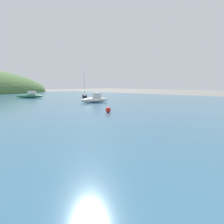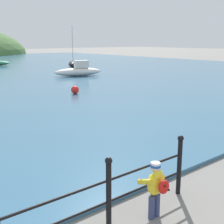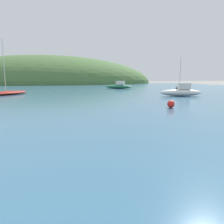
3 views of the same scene
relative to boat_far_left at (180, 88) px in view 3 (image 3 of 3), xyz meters
name	(u,v)px [view 3 (image 3 of 3)]	position (x,y,z in m)	size (l,w,h in m)	color
water	(36,91)	(-18.82, 5.00, -0.40)	(80.00, 60.00, 0.10)	#386684
far_hillside	(48,84)	(-18.82, 40.22, -0.45)	(61.77, 33.97, 16.13)	#476B38
boat_far_left	(180,88)	(0.00, 0.00, 0.00)	(2.80, 3.21, 4.35)	black
boat_twin_mast	(8,93)	(-20.85, -2.02, -0.13)	(4.13, 4.63, 5.58)	maroon
boat_far_right	(181,92)	(-4.35, -7.57, 0.05)	(4.12, 2.07, 1.25)	silver
boat_nearest_quay	(119,86)	(-6.44, 7.40, 0.03)	(4.47, 3.90, 1.19)	#287551
mooring_buoy	(171,104)	(-9.36, -14.75, -0.14)	(0.44, 0.44, 0.44)	red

